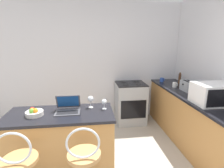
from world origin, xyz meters
The scene contains 13 objects.
wall_back centered at (0.00, 2.61, 1.30)m, with size 12.00×0.06×2.60m.
breakfast_bar centered at (-0.39, 0.82, 0.44)m, with size 1.34×0.61×0.89m.
counter_right centered at (1.73, 1.04, 0.44)m, with size 0.60×3.11×0.89m.
laptop centered at (-0.29, 0.88, 0.94)m, with size 0.31×0.26×0.20m.
microwave centered at (1.74, 0.89, 1.04)m, with size 0.52×0.40×0.30m.
toaster centered at (1.75, 1.57, 0.98)m, with size 0.19×0.28×0.19m.
stove_range centered at (0.87, 2.27, 0.44)m, with size 0.62×0.58×0.90m.
mug_blue centered at (1.58, 2.32, 0.93)m, with size 0.10×0.08×0.09m.
mug_white centered at (1.64, 1.84, 0.94)m, with size 0.10×0.08×0.10m.
wine_glass_tall centered at (0.00, 0.97, 1.01)m, with size 0.08×0.08×0.16m.
pepper_mill centered at (1.89, 2.13, 1.00)m, with size 0.05×0.05×0.24m.
wine_glass_short centered at (0.18, 0.89, 0.98)m, with size 0.07×0.07×0.14m.
fruit_bowl centered at (-0.68, 0.79, 0.92)m, with size 0.21×0.21×0.11m.
Camera 1 is at (-0.00, -1.28, 1.77)m, focal length 28.00 mm.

